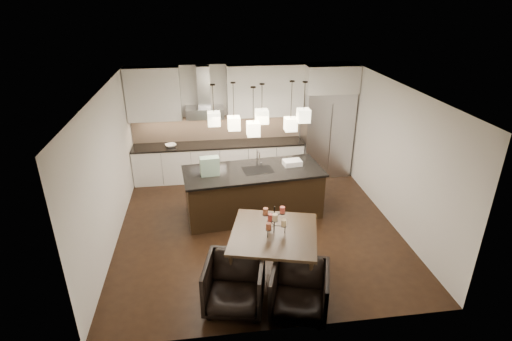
{
  "coord_description": "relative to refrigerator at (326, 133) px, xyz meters",
  "views": [
    {
      "loc": [
        -0.98,
        -6.9,
        4.4
      ],
      "look_at": [
        0.0,
        0.2,
        1.15
      ],
      "focal_mm": 28.0,
      "sensor_mm": 36.0,
      "label": 1
    }
  ],
  "objects": [
    {
      "name": "island_top",
      "position": [
        -2.12,
        -1.87,
        -0.08
      ],
      "size": [
        2.96,
        1.47,
        0.04
      ],
      "primitive_type": "cube",
      "rotation": [
        0.0,
        0.0,
        0.1
      ],
      "color": "black",
      "rests_on": "island_body"
    },
    {
      "name": "wall_back",
      "position": [
        -2.1,
        0.38,
        0.32
      ],
      "size": [
        5.5,
        0.02,
        2.8
      ],
      "primitive_type": "cube",
      "color": "silver",
      "rests_on": "ground"
    },
    {
      "name": "candle_f",
      "position": [
        -2.06,
        -4.06,
        0.12
      ],
      "size": [
        0.1,
        0.1,
        0.11
      ],
      "primitive_type": "cylinder",
      "rotation": [
        0.0,
        0.0,
        -0.26
      ],
      "color": "beige",
      "rests_on": "candelabra"
    },
    {
      "name": "lower_cabinets",
      "position": [
        -2.73,
        0.05,
        -0.64
      ],
      "size": [
        4.21,
        0.62,
        0.88
      ],
      "primitive_type": "cube",
      "color": "silver",
      "rests_on": "floor"
    },
    {
      "name": "faucet",
      "position": [
        -2.02,
        -1.75,
        0.15
      ],
      "size": [
        0.14,
        0.28,
        0.42
      ],
      "primitive_type": null,
      "rotation": [
        0.0,
        0.0,
        0.1
      ],
      "color": "silver",
      "rests_on": "island_top"
    },
    {
      "name": "wall_right",
      "position": [
        0.66,
        -2.38,
        0.32
      ],
      "size": [
        0.02,
        5.5,
        2.8
      ],
      "primitive_type": "cube",
      "color": "silver",
      "rests_on": "ground"
    },
    {
      "name": "candle_c",
      "position": [
        -2.15,
        -4.02,
        -0.06
      ],
      "size": [
        0.1,
        0.1,
        0.11
      ],
      "primitive_type": "cylinder",
      "rotation": [
        0.0,
        0.0,
        -0.26
      ],
      "color": "#9D5134",
      "rests_on": "candelabra"
    },
    {
      "name": "upper_cab_left",
      "position": [
        -4.2,
        0.19,
        1.1
      ],
      "size": [
        1.25,
        0.35,
        1.25
      ],
      "primitive_type": "cube",
      "color": "silver",
      "rests_on": "wall_back"
    },
    {
      "name": "pendant_f",
      "position": [
        -2.15,
        -2.13,
        0.92
      ],
      "size": [
        0.24,
        0.24,
        0.26
      ],
      "primitive_type": "cube",
      "color": "beige",
      "rests_on": "ceiling"
    },
    {
      "name": "candle_b",
      "position": [
        -2.09,
        -3.77,
        -0.06
      ],
      "size": [
        0.1,
        0.1,
        0.11
      ],
      "primitive_type": "cylinder",
      "rotation": [
        0.0,
        0.0,
        -0.26
      ],
      "color": "#CE4C3E",
      "rests_on": "candelabra"
    },
    {
      "name": "refrigerator",
      "position": [
        0.0,
        0.0,
        0.0
      ],
      "size": [
        1.2,
        0.72,
        2.15
      ],
      "primitive_type": "cube",
      "color": "#B7B7BA",
      "rests_on": "floor"
    },
    {
      "name": "candelabra",
      "position": [
        -2.05,
        -3.91,
        -0.01
      ],
      "size": [
        0.48,
        0.48,
        0.48
      ],
      "primitive_type": null,
      "rotation": [
        0.0,
        0.0,
        -0.26
      ],
      "color": "black",
      "rests_on": "dining_table"
    },
    {
      "name": "fridge_panel",
      "position": [
        0.0,
        0.0,
        1.4
      ],
      "size": [
        1.26,
        0.72,
        0.65
      ],
      "primitive_type": "cube",
      "color": "silver",
      "rests_on": "refrigerator"
    },
    {
      "name": "hood_chimney",
      "position": [
        -3.03,
        0.21,
        1.24
      ],
      "size": [
        0.3,
        0.28,
        0.96
      ],
      "primitive_type": "cube",
      "color": "#B7B7BA",
      "rests_on": "hood_canopy"
    },
    {
      "name": "armchair_left",
      "position": [
        -2.75,
        -4.57,
        -0.67
      ],
      "size": [
        1.03,
        1.05,
        0.81
      ],
      "primitive_type": "imported",
      "rotation": [
        0.0,
        0.0,
        -0.22
      ],
      "color": "black",
      "rests_on": "floor"
    },
    {
      "name": "upper_cab_right",
      "position": [
        -1.55,
        0.19,
        1.1
      ],
      "size": [
        1.85,
        0.35,
        1.25
      ],
      "primitive_type": "cube",
      "color": "silver",
      "rests_on": "wall_back"
    },
    {
      "name": "island_body",
      "position": [
        -2.12,
        -1.87,
        -0.59
      ],
      "size": [
        2.86,
        1.37,
        0.97
      ],
      "primitive_type": "cube",
      "rotation": [
        0.0,
        0.0,
        0.1
      ],
      "color": "black",
      "rests_on": "floor"
    },
    {
      "name": "pendant_a",
      "position": [
        -2.87,
        -1.81,
        1.06
      ],
      "size": [
        0.24,
        0.24,
        0.26
      ],
      "primitive_type": "cube",
      "color": "beige",
      "rests_on": "ceiling"
    },
    {
      "name": "ceiling",
      "position": [
        -2.1,
        -2.38,
        1.73
      ],
      "size": [
        5.5,
        5.5,
        0.02
      ],
      "primitive_type": "cube",
      "color": "white",
      "rests_on": "wall_back"
    },
    {
      "name": "candle_a",
      "position": [
        -1.9,
        -3.95,
        -0.06
      ],
      "size": [
        0.1,
        0.1,
        0.11
      ],
      "primitive_type": "cylinder",
      "rotation": [
        0.0,
        0.0,
        -0.26
      ],
      "color": "beige",
      "rests_on": "candelabra"
    },
    {
      "name": "food_container",
      "position": [
        -1.26,
        -1.72,
        -0.0
      ],
      "size": [
        0.4,
        0.3,
        0.11
      ],
      "primitive_type": "cube",
      "rotation": [
        0.0,
        0.0,
        0.1
      ],
      "color": "silver",
      "rests_on": "island_top"
    },
    {
      "name": "dining_table",
      "position": [
        -2.05,
        -3.91,
        -0.66
      ],
      "size": [
        1.68,
        1.68,
        0.82
      ],
      "primitive_type": null,
      "rotation": [
        0.0,
        0.0,
        -0.26
      ],
      "color": "black",
      "rests_on": "floor"
    },
    {
      "name": "pendant_c",
      "position": [
        -1.94,
        -1.88,
        1.09
      ],
      "size": [
        0.24,
        0.24,
        0.26
      ],
      "primitive_type": "cube",
      "color": "beige",
      "rests_on": "ceiling"
    },
    {
      "name": "pendant_b",
      "position": [
        -2.48,
        -1.68,
        0.91
      ],
      "size": [
        0.24,
        0.24,
        0.26
      ],
      "primitive_type": "cube",
      "color": "beige",
      "rests_on": "ceiling"
    },
    {
      "name": "candle_e",
      "position": [
        -2.18,
        -3.85,
        0.12
      ],
      "size": [
        0.1,
        0.1,
        0.11
      ],
      "primitive_type": "cylinder",
      "rotation": [
        0.0,
        0.0,
        -0.26
      ],
      "color": "#9D5134",
      "rests_on": "candelabra"
    },
    {
      "name": "fruit_bowl",
      "position": [
        -3.9,
        0.0,
        -0.12
      ],
      "size": [
        0.34,
        0.34,
        0.06
      ],
      "primitive_type": "imported",
      "rotation": [
        0.0,
        0.0,
        0.38
      ],
      "color": "silver",
      "rests_on": "countertop"
    },
    {
      "name": "wall_front",
      "position": [
        -2.1,
        -5.14,
        0.32
      ],
      "size": [
        5.5,
        0.02,
        2.8
      ],
      "primitive_type": "cube",
      "color": "silver",
      "rests_on": "ground"
    },
    {
      "name": "candle_d",
      "position": [
        -1.9,
        -3.85,
        0.12
      ],
      "size": [
        0.1,
        0.1,
        0.11
      ],
      "primitive_type": "cylinder",
      "rotation": [
        0.0,
        0.0,
        -0.26
      ],
      "color": "#CE4C3E",
      "rests_on": "candelabra"
    },
    {
      "name": "backsplash",
      "position": [
        -2.73,
        0.35,
        0.16
      ],
      "size": [
        4.21,
        0.02,
        0.63
      ],
      "primitive_type": "cube",
      "color": "tan",
      "rests_on": "countertop"
    },
    {
      "name": "pendant_e",
      "position": [
        -1.1,
        -1.81,
        1.05
      ],
      "size": [
        0.24,
        0.24,
        0.26
      ],
      "primitive_type": "cube",
      "color": "beige",
      "rests_on": "ceiling"
    },
    {
      "name": "floor",
      "position": [
        -2.1,
        -2.38,
        -1.08
      ],
      "size": [
        5.5,
        5.5,
        0.02
      ],
      "primitive_type": "cube",
      "color": "black",
      "rests_on": "ground"
    },
    {
      "name": "wall_left",
      "position": [
        -4.86,
        -2.38,
        0.32
      ],
      "size": [
        0.02,
        5.5,
        2.8
      ],
      "primitive_type": "cube",
      "color": "silver",
      "rests_on": "ground"
    },
    {
      "name": "pendant_d",
      "position": [
        -1.33,
        -1.72,
        0.85
      ],
      "size": [
        0.24,
        0.24,
        0.26
      ],
      "primitive_type": "cube",
      "color": "beige",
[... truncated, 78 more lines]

